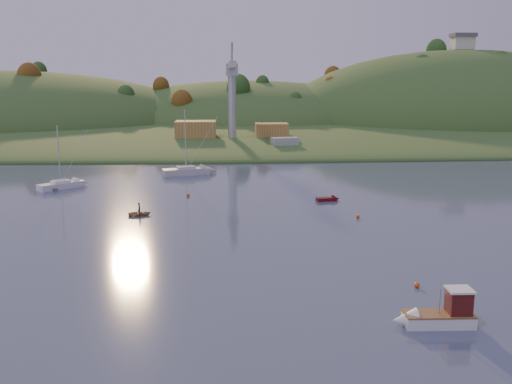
{
  "coord_description": "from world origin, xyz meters",
  "views": [
    {
      "loc": [
        0.13,
        -34.52,
        18.27
      ],
      "look_at": [
        3.97,
        37.11,
        4.12
      ],
      "focal_mm": 40.0,
      "sensor_mm": 36.0,
      "label": 1
    }
  ],
  "objects_px": {
    "fishing_boat": "(434,315)",
    "grey_dinghy": "(52,189)",
    "canoe": "(140,213)",
    "red_tender": "(331,199)",
    "sailboat_far": "(186,171)",
    "sailboat_near": "(61,185)"
  },
  "relations": [
    {
      "from": "sailboat_far",
      "to": "grey_dinghy",
      "type": "height_order",
      "value": "sailboat_far"
    },
    {
      "from": "canoe",
      "to": "red_tender",
      "type": "bearing_deg",
      "value": -86.71
    },
    {
      "from": "sailboat_near",
      "to": "red_tender",
      "type": "distance_m",
      "value": 45.9
    },
    {
      "from": "sailboat_near",
      "to": "grey_dinghy",
      "type": "bearing_deg",
      "value": -160.18
    },
    {
      "from": "grey_dinghy",
      "to": "sailboat_far",
      "type": "bearing_deg",
      "value": 19.02
    },
    {
      "from": "fishing_boat",
      "to": "sailboat_far",
      "type": "bearing_deg",
      "value": -70.56
    },
    {
      "from": "fishing_boat",
      "to": "sailboat_far",
      "type": "xyz_separation_m",
      "value": [
        -23.3,
        71.15,
        -0.06
      ]
    },
    {
      "from": "sailboat_far",
      "to": "fishing_boat",
      "type": "bearing_deg",
      "value": -89.32
    },
    {
      "from": "sailboat_far",
      "to": "grey_dinghy",
      "type": "xyz_separation_m",
      "value": [
        -21.32,
        -15.26,
        -0.59
      ]
    },
    {
      "from": "sailboat_near",
      "to": "sailboat_far",
      "type": "bearing_deg",
      "value": -9.41
    },
    {
      "from": "fishing_boat",
      "to": "grey_dinghy",
      "type": "distance_m",
      "value": 71.52
    },
    {
      "from": "red_tender",
      "to": "fishing_boat",
      "type": "bearing_deg",
      "value": -102.38
    },
    {
      "from": "fishing_boat",
      "to": "red_tender",
      "type": "xyz_separation_m",
      "value": [
        0.56,
        45.51,
        -0.6
      ]
    },
    {
      "from": "sailboat_near",
      "to": "canoe",
      "type": "xyz_separation_m",
      "value": [
        16.3,
        -20.63,
        -0.38
      ]
    },
    {
      "from": "fishing_boat",
      "to": "sailboat_near",
      "type": "height_order",
      "value": "sailboat_near"
    },
    {
      "from": "sailboat_far",
      "to": "grey_dinghy",
      "type": "distance_m",
      "value": 26.23
    },
    {
      "from": "canoe",
      "to": "red_tender",
      "type": "xyz_separation_m",
      "value": [
        27.96,
        8.44,
        -0.07
      ]
    },
    {
      "from": "canoe",
      "to": "grey_dinghy",
      "type": "distance_m",
      "value": 25.52
    },
    {
      "from": "sailboat_far",
      "to": "red_tender",
      "type": "height_order",
      "value": "sailboat_far"
    },
    {
      "from": "red_tender",
      "to": "canoe",
      "type": "bearing_deg",
      "value": -174.86
    },
    {
      "from": "sailboat_near",
      "to": "fishing_boat",
      "type": "bearing_deg",
      "value": -95.7
    },
    {
      "from": "sailboat_far",
      "to": "sailboat_near",
      "type": "bearing_deg",
      "value": -164.03
    }
  ]
}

